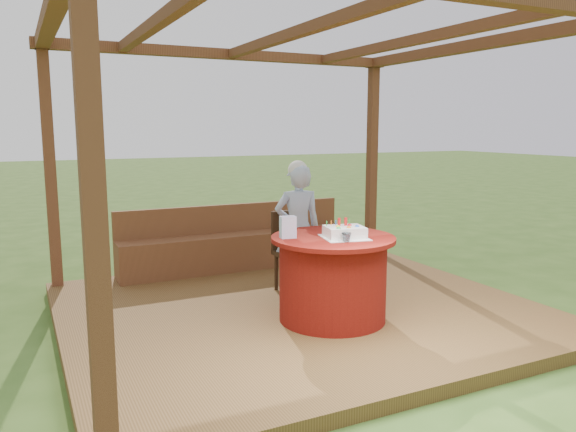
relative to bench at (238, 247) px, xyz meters
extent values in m
plane|color=#34551C|center=(0.00, -1.72, -0.38)|extent=(60.00, 60.00, 0.00)
cube|color=brown|center=(0.00, -1.72, -0.32)|extent=(4.50, 4.00, 0.12)
cube|color=brown|center=(-2.13, -3.60, 1.03)|extent=(0.12, 0.12, 2.60)
cube|color=brown|center=(-2.13, 0.16, 1.03)|extent=(0.12, 0.12, 2.60)
cube|color=brown|center=(2.13, 0.16, 1.03)|extent=(0.12, 0.12, 2.60)
cube|color=brown|center=(0.00, 0.16, 2.40)|extent=(4.50, 0.14, 0.12)
cube|color=brown|center=(-2.13, -1.72, 2.40)|extent=(0.14, 4.00, 0.12)
cube|color=brown|center=(2.13, -1.72, 2.40)|extent=(0.14, 4.00, 0.12)
cube|color=brown|center=(-1.30, -1.72, 2.40)|extent=(0.10, 3.70, 0.10)
cube|color=brown|center=(0.00, -1.72, 2.40)|extent=(0.10, 3.70, 0.10)
cube|color=brown|center=(1.30, -1.72, 2.40)|extent=(0.10, 3.70, 0.10)
cube|color=brown|center=(0.00, -0.02, -0.04)|extent=(3.00, 0.42, 0.45)
cube|color=brown|center=(0.00, 0.16, 0.36)|extent=(3.00, 0.06, 0.35)
cylinder|color=maroon|center=(0.10, -2.21, 0.11)|extent=(0.99, 0.99, 0.75)
cylinder|color=maroon|center=(0.10, -2.21, 0.50)|extent=(1.14, 1.14, 0.04)
cube|color=#331F10|center=(0.20, -1.27, 0.16)|extent=(0.43, 0.43, 0.05)
cylinder|color=#331F10|center=(0.04, -1.45, -0.05)|extent=(0.04, 0.04, 0.42)
cylinder|color=#331F10|center=(0.37, -1.44, -0.05)|extent=(0.04, 0.04, 0.42)
cylinder|color=#331F10|center=(0.03, -1.11, -0.05)|extent=(0.04, 0.04, 0.42)
cylinder|color=#331F10|center=(0.37, -1.10, -0.05)|extent=(0.04, 0.04, 0.42)
cube|color=#331F10|center=(0.20, -1.08, 0.38)|extent=(0.42, 0.04, 0.45)
imported|color=#8EABD3|center=(0.23, -1.24, 0.43)|extent=(0.56, 0.43, 1.38)
sphere|color=white|center=(0.23, -1.24, 1.06)|extent=(0.21, 0.21, 0.21)
cube|color=white|center=(0.16, -2.31, 0.53)|extent=(0.46, 0.46, 0.01)
cube|color=white|center=(0.16, -2.31, 0.58)|extent=(0.39, 0.34, 0.10)
cylinder|color=red|center=(0.12, -2.27, 0.67)|extent=(0.03, 0.03, 0.08)
cylinder|color=red|center=(0.19, -2.27, 0.67)|extent=(0.03, 0.03, 0.08)
sphere|color=green|center=(0.06, -2.37, 0.64)|extent=(0.04, 0.04, 0.04)
sphere|color=orange|center=(0.16, -2.38, 0.64)|extent=(0.04, 0.04, 0.04)
sphere|color=blue|center=(0.26, -2.36, 0.64)|extent=(0.04, 0.04, 0.04)
sphere|color=yellow|center=(0.10, -2.29, 0.64)|extent=(0.04, 0.04, 0.04)
sphere|color=red|center=(0.23, -2.28, 0.64)|extent=(0.04, 0.04, 0.04)
cube|color=#EB98CF|center=(-0.30, -2.09, 0.62)|extent=(0.15, 0.11, 0.20)
imported|color=silver|center=(0.08, -2.47, 0.56)|extent=(0.10, 0.10, 0.08)
camera|label=1|loc=(-2.47, -6.55, 1.52)|focal=35.00mm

